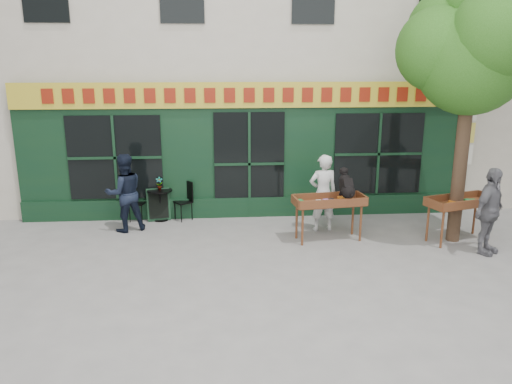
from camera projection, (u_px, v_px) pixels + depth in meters
ground at (257, 251)px, 10.25m from camera, size 80.00×80.00×0.00m
building at (241, 19)px, 14.74m from camera, size 14.00×7.26×10.00m
street_tree at (474, 44)px, 9.87m from camera, size 3.05×2.90×5.60m
book_cart_center at (329, 203)px, 10.67m from camera, size 1.57×0.80×0.99m
dog at (347, 182)px, 10.53m from camera, size 0.41×0.64×0.60m
woman at (323, 193)px, 11.28m from camera, size 0.69×0.50×1.76m
book_cart_right at (461, 204)px, 10.62m from camera, size 1.62×1.04×0.99m
man_right at (489, 211)px, 9.90m from camera, size 1.09×0.97×1.77m
bistro_table at (160, 199)px, 12.07m from camera, size 0.60×0.60×0.76m
bistro_chair_left at (133, 199)px, 12.03m from camera, size 0.43×0.42×0.95m
bistro_chair_right at (186, 197)px, 12.16m from camera, size 0.50×0.50×0.95m
potted_plant at (159, 184)px, 11.97m from camera, size 0.18×0.13×0.32m
man_left at (125, 193)px, 11.25m from camera, size 1.07×0.97×1.78m
chalkboard at (159, 205)px, 12.09m from camera, size 0.59×0.30×0.79m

